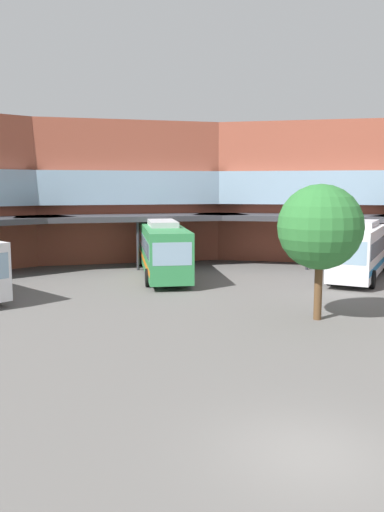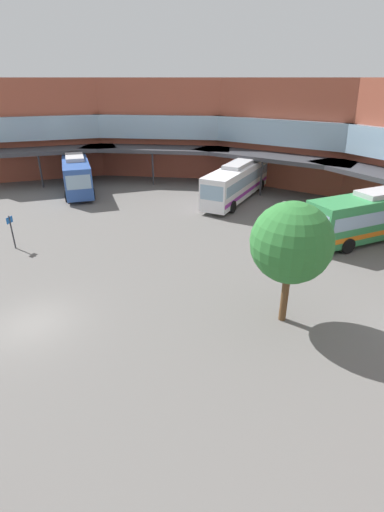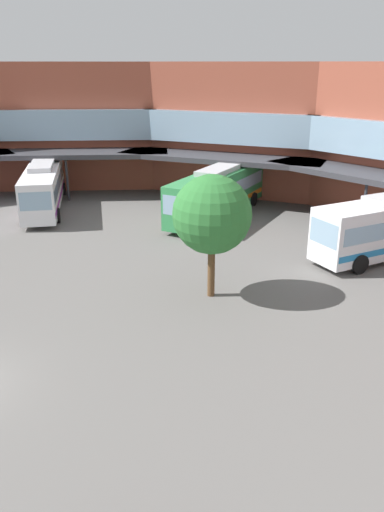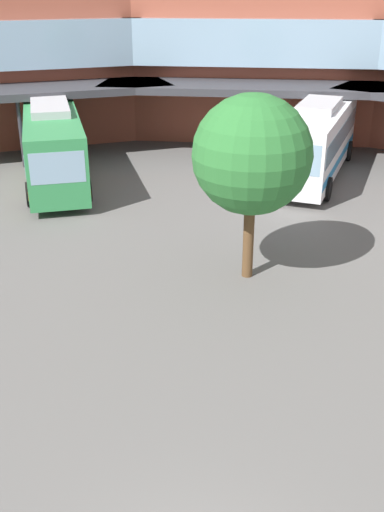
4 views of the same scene
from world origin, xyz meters
name	(u,v)px [view 2 (image 2 of 4)]	position (x,y,z in m)	size (l,w,h in m)	color
ground_plane	(33,324)	(0.00, 0.00, 0.00)	(117.28, 117.28, 0.00)	#605E5B
station_building	(355,186)	(0.00, 17.84, 5.57)	(73.73, 47.11, 11.08)	#9E4C38
bus_2	(77,173)	(-24.44, 2.96, 1.90)	(10.84, 2.99, 3.75)	#2D519E
bus_3	(380,214)	(-4.26, 24.25, 1.89)	(4.11, 12.40, 3.72)	#338C4C
bus_4	(237,181)	(-16.69, 18.11, 1.84)	(10.62, 10.41, 3.64)	white
plaza_tree	(291,243)	(3.26, 12.06, 4.21)	(3.83, 3.83, 6.15)	brown
stop_sign_post	(11,229)	(-10.14, -1.85, 1.50)	(0.53, 0.35, 2.44)	#2D2D33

